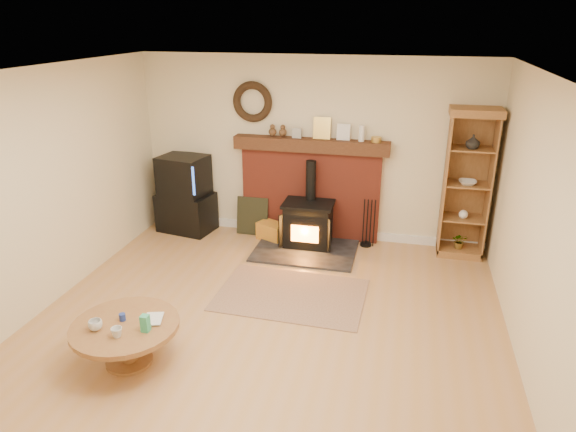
% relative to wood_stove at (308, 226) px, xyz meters
% --- Properties ---
extents(ground, '(5.50, 5.50, 0.00)m').
position_rel_wood_stove_xyz_m(ground, '(-0.05, -2.27, -0.32)').
color(ground, '#B7844C').
rests_on(ground, ground).
extents(room_shell, '(5.02, 5.52, 2.61)m').
position_rel_wood_stove_xyz_m(room_shell, '(-0.06, -2.17, 1.40)').
color(room_shell, beige).
rests_on(room_shell, ground).
extents(chimney_breast, '(2.20, 0.22, 1.78)m').
position_rel_wood_stove_xyz_m(chimney_breast, '(-0.05, 0.40, 0.49)').
color(chimney_breast, '#973626').
rests_on(chimney_breast, ground).
extents(wood_stove, '(1.40, 1.00, 1.22)m').
position_rel_wood_stove_xyz_m(wood_stove, '(0.00, 0.00, 0.00)').
color(wood_stove, black).
rests_on(wood_stove, ground).
extents(area_rug, '(1.74, 1.22, 0.01)m').
position_rel_wood_stove_xyz_m(area_rug, '(0.08, -1.38, -0.31)').
color(area_rug, brown).
rests_on(area_rug, ground).
extents(tv_unit, '(0.88, 0.68, 1.16)m').
position_rel_wood_stove_xyz_m(tv_unit, '(-1.92, 0.20, 0.24)').
color(tv_unit, black).
rests_on(tv_unit, ground).
extents(curio_cabinet, '(0.64, 0.46, 2.01)m').
position_rel_wood_stove_xyz_m(curio_cabinet, '(2.08, 0.29, 0.69)').
color(curio_cabinet, brown).
rests_on(curio_cabinet, ground).
extents(firelog_box, '(0.48, 0.40, 0.26)m').
position_rel_wood_stove_xyz_m(firelog_box, '(-0.56, 0.13, -0.19)').
color(firelog_box, gold).
rests_on(firelog_box, ground).
extents(leaning_painting, '(0.47, 0.13, 0.56)m').
position_rel_wood_stove_xyz_m(leaning_painting, '(-0.90, 0.28, -0.03)').
color(leaning_painting, black).
rests_on(leaning_painting, ground).
extents(fire_tools, '(0.19, 0.16, 0.70)m').
position_rel_wood_stove_xyz_m(fire_tools, '(0.82, 0.23, -0.16)').
color(fire_tools, black).
rests_on(fire_tools, ground).
extents(coffee_table, '(0.99, 0.99, 0.58)m').
position_rel_wood_stove_xyz_m(coffee_table, '(-1.13, -2.96, 0.03)').
color(coffee_table, brown).
rests_on(coffee_table, ground).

